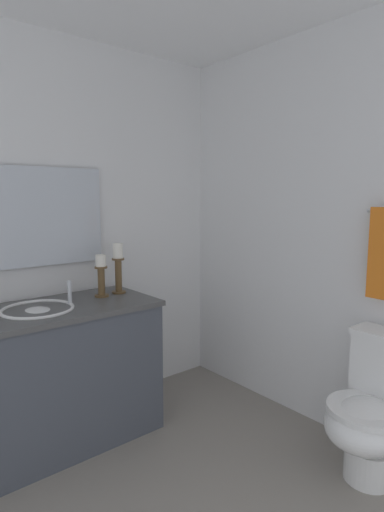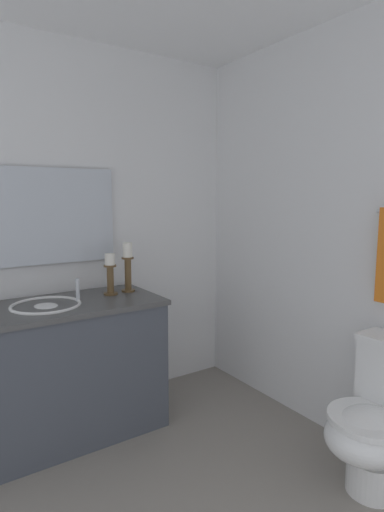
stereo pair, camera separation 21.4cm
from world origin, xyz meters
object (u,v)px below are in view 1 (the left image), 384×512
object	(u,v)px
mirror	(17,218)
candle_holder_short	(101,275)
vanity_cabinet	(41,380)
towel_near_vanity	(380,253)
sink_basin	(38,316)
candle_holder_tall	(118,267)
toilet	(373,412)

from	to	relation	value
mirror	candle_holder_short	bearing A→B (deg)	62.03
vanity_cabinet	towel_near_vanity	xyz separation A→B (m)	(1.23, 1.41, 0.74)
sink_basin	candle_holder_tall	size ratio (longest dim) A/B	1.23
vanity_cabinet	towel_near_vanity	world-z (taller)	towel_near_vanity
towel_near_vanity	candle_holder_tall	bearing A→B (deg)	-147.05
towel_near_vanity	sink_basin	bearing A→B (deg)	-131.30
mirror	toilet	bearing A→B (deg)	36.43
mirror	toilet	xyz separation A→B (m)	(1.63, 1.20, -0.96)
sink_basin	toilet	bearing A→B (deg)	41.68
mirror	candle_holder_short	xyz separation A→B (m)	(0.22, 0.42, -0.36)
candle_holder_tall	candle_holder_short	xyz separation A→B (m)	(0.02, -0.13, -0.04)
vanity_cabinet	candle_holder_short	world-z (taller)	candle_holder_short
mirror	candle_holder_short	size ratio (longest dim) A/B	4.05
candle_holder_tall	toilet	size ratio (longest dim) A/B	0.44
mirror	candle_holder_tall	distance (m)	0.68
mirror	towel_near_vanity	xyz separation A→B (m)	(1.51, 1.41, -0.18)
candle_holder_tall	candle_holder_short	size ratio (longest dim) A/B	1.23
sink_basin	candle_holder_short	world-z (taller)	candle_holder_short
sink_basin	candle_holder_short	bearing A→B (deg)	97.41
vanity_cabinet	candle_holder_tall	size ratio (longest dim) A/B	4.13
vanity_cabinet	sink_basin	bearing A→B (deg)	90.00
candle_holder_tall	toilet	xyz separation A→B (m)	(1.42, 0.64, -0.64)
towel_near_vanity	toilet	bearing A→B (deg)	-60.81
candle_holder_tall	towel_near_vanity	world-z (taller)	towel_near_vanity
candle_holder_tall	mirror	bearing A→B (deg)	-110.23
candle_holder_short	towel_near_vanity	xyz separation A→B (m)	(1.29, 0.98, 0.18)
sink_basin	toilet	xyz separation A→B (m)	(1.35, 1.20, -0.42)
vanity_cabinet	toilet	distance (m)	1.81
sink_basin	mirror	xyz separation A→B (m)	(-0.28, -0.00, 0.54)
sink_basin	towel_near_vanity	distance (m)	1.91
vanity_cabinet	candle_holder_short	xyz separation A→B (m)	(-0.06, 0.42, 0.55)
vanity_cabinet	mirror	bearing A→B (deg)	179.99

